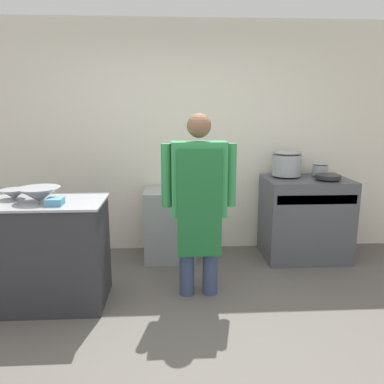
{
  "coord_description": "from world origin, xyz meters",
  "views": [
    {
      "loc": [
        -0.15,
        -2.38,
        1.69
      ],
      "look_at": [
        0.05,
        1.14,
        0.92
      ],
      "focal_mm": 35.0,
      "sensor_mm": 36.0,
      "label": 1
    }
  ],
  "objects": [
    {
      "name": "stock_pot",
      "position": [
        1.17,
        1.81,
        1.1
      ],
      "size": [
        0.33,
        0.33,
        0.29
      ],
      "color": "#9EA0A8",
      "rests_on": "stove"
    },
    {
      "name": "mixing_bowl",
      "position": [
        -1.26,
        0.74,
        1.0
      ],
      "size": [
        0.35,
        0.35,
        0.12
      ],
      "color": "#9EA0A8",
      "rests_on": "prep_counter"
    },
    {
      "name": "small_bowl",
      "position": [
        -1.51,
        0.85,
        0.98
      ],
      "size": [
        0.23,
        0.23,
        0.08
      ],
      "color": "#9EA0A8",
      "rests_on": "prep_counter"
    },
    {
      "name": "prep_counter",
      "position": [
        -1.29,
        0.76,
        0.47
      ],
      "size": [
        1.13,
        0.63,
        0.94
      ],
      "color": "#2D2D33",
      "rests_on": "ground_plane"
    },
    {
      "name": "stove",
      "position": [
        1.39,
        1.69,
        0.47
      ],
      "size": [
        0.94,
        0.66,
        0.95
      ],
      "color": "#4C4F56",
      "rests_on": "ground_plane"
    },
    {
      "name": "person_cook",
      "position": [
        0.09,
        0.84,
        0.95
      ],
      "size": [
        0.66,
        0.24,
        1.66
      ],
      "color": "#38476B",
      "rests_on": "ground_plane"
    },
    {
      "name": "ground_plane",
      "position": [
        0.0,
        0.0,
        0.0
      ],
      "size": [
        14.0,
        14.0,
        0.0
      ],
      "primitive_type": "plane",
      "color": "#5B5651"
    },
    {
      "name": "fridge_unit",
      "position": [
        -0.18,
        1.77,
        0.4
      ],
      "size": [
        0.57,
        0.56,
        0.81
      ],
      "color": "#93999E",
      "rests_on": "ground_plane"
    },
    {
      "name": "sauce_pot",
      "position": [
        1.57,
        1.81,
        1.03
      ],
      "size": [
        0.17,
        0.17,
        0.15
      ],
      "color": "#9EA0A8",
      "rests_on": "stove"
    },
    {
      "name": "plastic_tub",
      "position": [
        -1.09,
        0.61,
        0.96
      ],
      "size": [
        0.13,
        0.13,
        0.06
      ],
      "color": "teal",
      "rests_on": "prep_counter"
    },
    {
      "name": "saute_pan",
      "position": [
        1.57,
        1.58,
        0.97
      ],
      "size": [
        0.27,
        0.27,
        0.04
      ],
      "color": "#262628",
      "rests_on": "stove"
    },
    {
      "name": "wall_back",
      "position": [
        0.0,
        2.1,
        1.35
      ],
      "size": [
        8.0,
        0.05,
        2.7
      ],
      "color": "silver",
      "rests_on": "ground_plane"
    }
  ]
}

